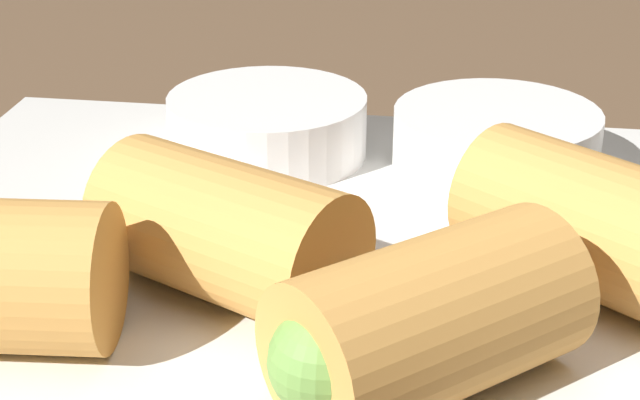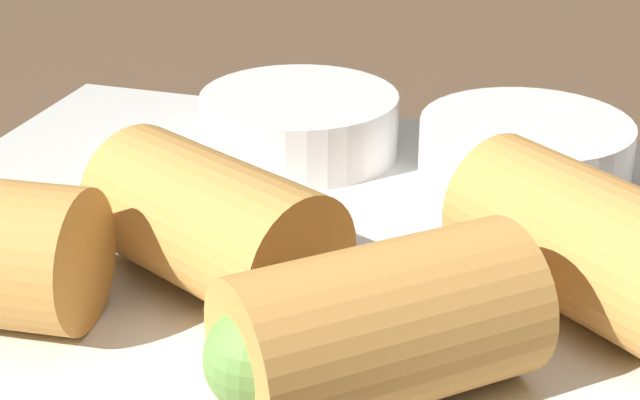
# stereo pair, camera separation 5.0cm
# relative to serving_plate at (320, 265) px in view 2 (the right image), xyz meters

# --- Properties ---
(table_surface) EXTENTS (1.80, 1.40, 0.02)m
(table_surface) POSITION_rel_serving_plate_xyz_m (-0.01, 0.01, -0.02)
(table_surface) COLOR brown
(table_surface) RESTS_ON ground
(serving_plate) EXTENTS (0.32, 0.26, 0.01)m
(serving_plate) POSITION_rel_serving_plate_xyz_m (0.00, 0.00, 0.00)
(serving_plate) COLOR silver
(serving_plate) RESTS_ON table_surface
(roll_front_left) EXTENTS (0.09, 0.08, 0.04)m
(roll_front_left) POSITION_rel_serving_plate_xyz_m (-0.03, -0.03, 0.03)
(roll_front_left) COLOR #D19347
(roll_front_left) RESTS_ON serving_plate
(roll_front_right) EXTENTS (0.09, 0.08, 0.04)m
(roll_front_right) POSITION_rel_serving_plate_xyz_m (0.09, -0.01, 0.03)
(roll_front_right) COLOR #D19347
(roll_front_right) RESTS_ON serving_plate
(roll_back_right) EXTENTS (0.09, 0.09, 0.04)m
(roll_back_right) POSITION_rel_serving_plate_xyz_m (0.04, -0.08, 0.03)
(roll_back_right) COLOR #D19347
(roll_back_right) RESTS_ON serving_plate
(dipping_bowl_near) EXTENTS (0.08, 0.08, 0.03)m
(dipping_bowl_near) POSITION_rel_serving_plate_xyz_m (-0.03, 0.08, 0.02)
(dipping_bowl_near) COLOR white
(dipping_bowl_near) RESTS_ON serving_plate
(dipping_bowl_far) EXTENTS (0.08, 0.08, 0.03)m
(dipping_bowl_far) POSITION_rel_serving_plate_xyz_m (0.06, 0.08, 0.02)
(dipping_bowl_far) COLOR white
(dipping_bowl_far) RESTS_ON serving_plate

